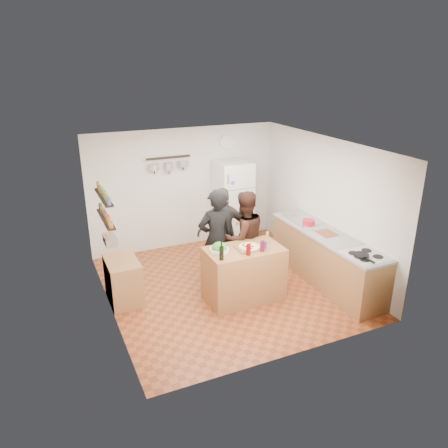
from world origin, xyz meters
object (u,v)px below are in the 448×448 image
salt_canister (264,245)px  fridge (233,203)px  wine_bottle (222,253)px  pepper_mill (267,239)px  person_center (244,238)px  skillet (361,255)px  red_bowl (309,222)px  person_back (224,232)px  wall_clock (227,142)px  side_table (123,280)px  prep_island (244,274)px  person_left (216,239)px  counter_run (326,259)px  salad_bowl (219,250)px

salt_canister → fridge: 2.42m
wine_bottle → pepper_mill: wine_bottle is taller
person_center → skillet: size_ratio=7.34×
salt_canister → red_bowl: size_ratio=0.54×
person_back → wall_clock: wall_clock is taller
person_center → wall_clock: size_ratio=5.63×
fridge → side_table: 3.11m
red_bowl → salt_canister: bearing=-155.4°
person_back → skillet: 2.48m
pepper_mill → skillet: bearing=-45.7°
prep_island → red_bowl: 1.70m
person_back → salt_canister: bearing=113.8°
prep_island → side_table: (-1.84, 0.76, -0.09)m
person_left → skillet: bearing=138.7°
person_center → person_back: 0.48m
skillet → side_table: (-3.34, 1.79, -0.58)m
counter_run → fridge: bearing=108.1°
person_left → side_table: (-1.60, 0.17, -0.52)m
salt_canister → wall_clock: (0.55, 2.68, 1.18)m
pepper_mill → person_center: bearing=109.7°
skillet → side_table: bearing=151.8°
pepper_mill → wall_clock: wall_clock is taller
person_left → wall_clock: size_ratio=5.93×
skillet → wall_clock: bearing=100.3°
person_left → side_table: person_left is taller
pepper_mill → side_table: size_ratio=0.20×
wall_clock → prep_island: bearing=-108.4°
wine_bottle → wall_clock: (1.35, 2.78, 1.13)m
counter_run → wall_clock: bearing=105.9°
person_left → person_center: bearing=177.7°
pepper_mill → skillet: pepper_mill is taller
person_left → red_bowl: person_left is taller
salad_bowl → red_bowl: size_ratio=1.33×
person_center → person_back: bearing=-70.7°
salt_canister → red_bowl: 1.38m
person_left → pepper_mill: bearing=143.7°
prep_island → salt_canister: salt_canister is taller
wine_bottle → fridge: bearing=61.1°
counter_run → prep_island: bearing=177.6°
salt_canister → person_center: 0.69m
pepper_mill → person_center: person_center is taller
person_left → salad_bowl: bearing=73.0°
person_center → salt_canister: bearing=88.6°
person_left → wall_clock: 2.58m
fridge → prep_island: bearing=-110.9°
prep_island → salad_bowl: bearing=173.2°
salad_bowl → person_back: 1.08m
person_back → side_table: 1.99m
prep_island → wine_bottle: wine_bottle is taller
prep_island → counter_run: prep_island is taller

